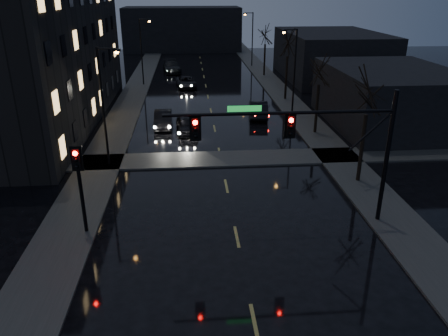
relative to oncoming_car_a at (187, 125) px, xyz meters
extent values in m
cube|color=#2D2D2B|center=(-6.07, 9.92, -0.62)|extent=(3.00, 140.00, 0.12)
cube|color=#2D2D2B|center=(10.93, 9.92, -0.62)|extent=(3.00, 140.00, 0.12)
cube|color=#2D2D2B|center=(2.43, -6.58, -0.62)|extent=(40.00, 3.00, 0.12)
cube|color=black|center=(-14.07, 4.92, 5.32)|extent=(12.00, 30.00, 12.00)
cube|color=black|center=(17.93, 0.92, 1.82)|extent=(10.00, 14.00, 5.00)
cube|color=black|center=(19.43, 22.92, 2.32)|extent=(12.00, 18.00, 6.00)
cube|color=black|center=(-0.57, 52.92, 3.32)|extent=(22.00, 10.00, 8.00)
cylinder|color=black|center=(10.03, -16.08, 2.82)|extent=(0.22, 0.22, 7.00)
cylinder|color=black|center=(4.53, -16.08, 5.32)|extent=(11.00, 0.16, 0.16)
cylinder|color=black|center=(9.03, -16.08, 4.32)|extent=(2.05, 0.10, 2.05)
cube|color=#0C591E|center=(2.83, -16.08, 5.57)|extent=(1.60, 0.04, 0.28)
cube|color=black|center=(0.53, -16.08, 4.67)|extent=(0.35, 0.28, 1.05)
sphere|color=#FF0705|center=(0.53, -16.24, 5.00)|extent=(0.22, 0.22, 0.22)
cube|color=black|center=(5.03, -16.08, 4.67)|extent=(0.35, 0.28, 1.05)
sphere|color=#FF0705|center=(5.03, -16.24, 5.00)|extent=(0.22, 0.22, 0.22)
cylinder|color=black|center=(-5.07, -16.08, 1.52)|extent=(0.18, 0.18, 4.40)
cube|color=black|center=(-5.07, -16.08, 3.32)|extent=(0.35, 0.28, 1.05)
sphere|color=#FF0705|center=(-5.07, -16.24, 3.65)|extent=(0.22, 0.22, 0.22)
cylinder|color=black|center=(10.83, -11.08, 1.52)|extent=(0.24, 0.24, 4.40)
cylinder|color=black|center=(10.83, -1.08, 1.38)|extent=(0.24, 0.24, 4.12)
cylinder|color=black|center=(10.83, 10.92, 1.65)|extent=(0.24, 0.24, 4.68)
cylinder|color=black|center=(10.83, 24.92, 1.46)|extent=(0.24, 0.24, 4.29)
cylinder|color=black|center=(-5.37, -7.08, 3.32)|extent=(0.16, 0.16, 8.00)
cylinder|color=black|center=(-4.77, -7.08, 7.22)|extent=(1.20, 0.10, 0.10)
cube|color=black|center=(-4.17, -7.08, 7.12)|extent=(0.50, 0.25, 0.15)
sphere|color=#FF9732|center=(-4.17, -7.08, 7.02)|extent=(0.28, 0.28, 0.28)
cylinder|color=black|center=(-5.37, 19.92, 3.32)|extent=(0.16, 0.16, 8.00)
cylinder|color=black|center=(-4.77, 19.92, 7.22)|extent=(1.20, 0.10, 0.10)
cube|color=black|center=(-4.17, 19.92, 7.12)|extent=(0.50, 0.25, 0.15)
sphere|color=#FF9732|center=(-4.17, 19.92, 7.02)|extent=(0.28, 0.28, 0.28)
cylinder|color=black|center=(10.23, 4.92, 3.32)|extent=(0.16, 0.16, 8.00)
cylinder|color=black|center=(9.63, 4.92, 7.22)|extent=(1.20, 0.10, 0.10)
cube|color=black|center=(9.03, 4.92, 7.12)|extent=(0.50, 0.25, 0.15)
sphere|color=#FF9732|center=(9.03, 4.92, 7.02)|extent=(0.28, 0.28, 0.28)
cylinder|color=black|center=(10.23, 32.92, 3.32)|extent=(0.16, 0.16, 8.00)
cylinder|color=black|center=(9.63, 32.92, 7.22)|extent=(1.20, 0.10, 0.10)
cube|color=black|center=(9.03, 32.92, 7.12)|extent=(0.50, 0.25, 0.15)
sphere|color=#FF9732|center=(9.03, 32.92, 7.02)|extent=(0.28, 0.28, 0.28)
imported|color=black|center=(0.00, 0.00, 0.00)|extent=(2.02, 4.16, 1.37)
imported|color=black|center=(-2.05, 1.79, 0.03)|extent=(1.56, 4.33, 1.42)
imported|color=black|center=(0.00, 18.14, -0.02)|extent=(2.76, 4.98, 1.32)
imported|color=black|center=(-2.04, 28.64, 0.13)|extent=(3.05, 5.91, 1.64)
imported|color=black|center=(6.79, 4.31, 0.10)|extent=(2.15, 4.93, 1.57)
camera|label=1|loc=(0.28, -35.65, 10.76)|focal=35.00mm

